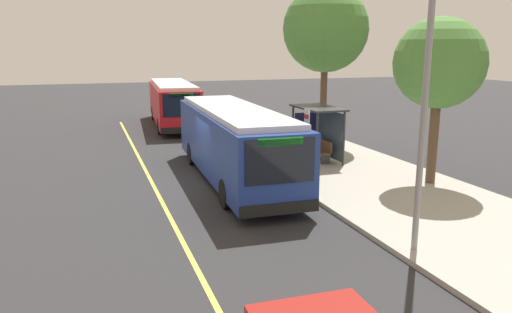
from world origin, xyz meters
name	(u,v)px	position (x,y,z in m)	size (l,w,h in m)	color
ground_plane	(210,183)	(0.00, 0.00, 0.00)	(120.00, 120.00, 0.00)	#2B2B2D
sidewalk_curb	(344,169)	(0.00, 6.00, 0.07)	(44.00, 6.40, 0.15)	#A8A399
lane_stripe_center	(155,187)	(0.00, -2.20, 0.00)	(36.00, 0.14, 0.01)	#E0D64C
transit_bus_main	(234,141)	(-0.03, 1.01, 1.62)	(11.02, 2.95, 2.95)	navy
transit_bus_second	(173,102)	(-15.08, 1.17, 1.62)	(10.83, 3.34, 2.95)	red
bus_shelter	(319,122)	(-1.79, 5.61, 1.92)	(2.90, 1.60, 2.48)	#333338
waiting_bench	(320,150)	(-1.55, 5.59, 0.63)	(1.60, 0.48, 0.95)	brown
route_sign_post	(307,134)	(1.31, 3.55, 1.96)	(0.44, 0.08, 2.80)	#333338
pedestrian_commuter	(265,134)	(-3.92, 3.77, 1.12)	(0.24, 0.40, 1.69)	#282D47
street_tree_near_shelter	(439,64)	(3.28, 7.91, 4.66)	(3.34, 3.34, 6.21)	brown
street_tree_upstreet	(325,30)	(-5.23, 7.54, 6.16)	(4.45, 4.45, 8.26)	brown
utility_pole	(423,126)	(8.48, 3.32, 3.35)	(0.16, 0.16, 6.40)	gray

